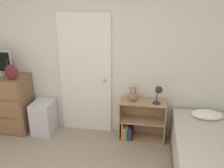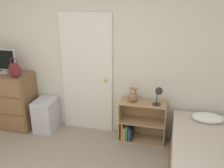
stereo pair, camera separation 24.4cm
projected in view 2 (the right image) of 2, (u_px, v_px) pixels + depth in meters
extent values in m
cube|color=beige|center=(92.00, 59.00, 4.08)|extent=(10.00, 0.06, 2.55)
cube|color=silver|center=(87.00, 74.00, 4.14)|extent=(0.87, 0.04, 2.02)
sphere|color=gold|center=(105.00, 80.00, 4.05)|extent=(0.06, 0.06, 0.06)
cube|color=brown|center=(8.00, 100.00, 4.44)|extent=(0.94, 0.46, 1.00)
cube|color=#89613E|center=(2.00, 122.00, 4.34)|extent=(0.87, 0.01, 0.29)
cube|color=#B7B7BC|center=(5.00, 72.00, 4.28)|extent=(0.17, 0.16, 0.02)
cylinder|color=#B7B7BC|center=(5.00, 71.00, 4.27)|extent=(0.04, 0.04, 0.04)
cube|color=#B7B7BC|center=(3.00, 59.00, 4.20)|extent=(0.48, 0.03, 0.36)
cube|color=black|center=(2.00, 60.00, 4.19)|extent=(0.44, 0.01, 0.32)
ellipsoid|color=#591E23|center=(15.00, 70.00, 4.01)|extent=(0.23, 0.10, 0.25)
torus|color=#591E23|center=(13.00, 62.00, 3.96)|extent=(0.14, 0.01, 0.14)
cube|color=silver|center=(46.00, 115.00, 4.37)|extent=(0.34, 0.44, 0.56)
cube|color=tan|center=(120.00, 119.00, 4.11)|extent=(0.02, 0.31, 0.68)
cube|color=tan|center=(165.00, 124.00, 3.95)|extent=(0.02, 0.31, 0.68)
cube|color=tan|center=(141.00, 139.00, 4.14)|extent=(0.70, 0.31, 0.02)
cube|color=tan|center=(142.00, 121.00, 4.03)|extent=(0.70, 0.31, 0.02)
cube|color=tan|center=(143.00, 103.00, 3.91)|extent=(0.70, 0.31, 0.02)
cube|color=tan|center=(143.00, 117.00, 4.17)|extent=(0.74, 0.01, 0.68)
cube|color=orange|center=(123.00, 130.00, 4.11)|extent=(0.03, 0.19, 0.30)
cube|color=tan|center=(125.00, 131.00, 4.14)|extent=(0.04, 0.25, 0.22)
cube|color=#338C4C|center=(127.00, 132.00, 4.10)|extent=(0.02, 0.20, 0.25)
cube|color=black|center=(129.00, 131.00, 4.11)|extent=(0.02, 0.22, 0.27)
cube|color=#3359B2|center=(130.00, 132.00, 4.13)|extent=(0.02, 0.26, 0.21)
cube|color=black|center=(132.00, 132.00, 4.13)|extent=(0.03, 0.27, 0.20)
sphere|color=#8C6647|center=(133.00, 97.00, 3.91)|extent=(0.16, 0.16, 0.16)
sphere|color=#8C6647|center=(133.00, 91.00, 3.88)|extent=(0.10, 0.10, 0.10)
sphere|color=silver|center=(133.00, 92.00, 3.84)|extent=(0.03, 0.03, 0.03)
sphere|color=#8C6647|center=(131.00, 88.00, 3.87)|extent=(0.04, 0.04, 0.04)
sphere|color=#8C6647|center=(136.00, 89.00, 3.86)|extent=(0.04, 0.04, 0.04)
cylinder|color=#262628|center=(156.00, 104.00, 3.83)|extent=(0.13, 0.13, 0.01)
cylinder|color=#262628|center=(157.00, 98.00, 3.79)|extent=(0.01, 0.01, 0.19)
sphere|color=#262628|center=(159.00, 91.00, 3.73)|extent=(0.12, 0.12, 0.12)
cube|color=beige|center=(211.00, 162.00, 3.09)|extent=(0.96, 1.86, 0.42)
ellipsoid|color=white|center=(208.00, 118.00, 3.62)|extent=(0.45, 0.28, 0.12)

